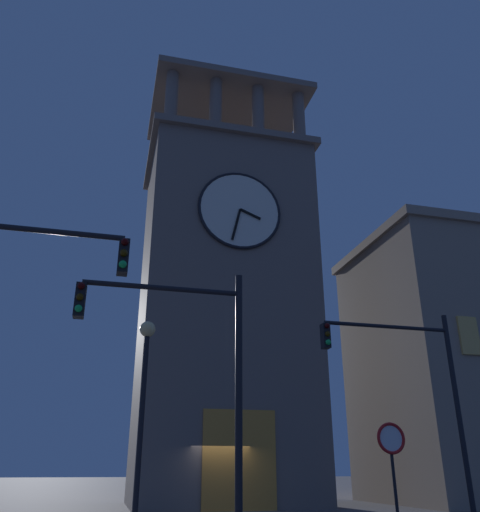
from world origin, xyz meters
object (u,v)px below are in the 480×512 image
(clocktower, at_px, (224,304))
(street_lamp, at_px, (144,382))
(traffic_signal_far, at_px, (414,378))
(no_horn_sign, at_px, (392,447))
(traffic_signal_mid, at_px, (186,356))

(clocktower, distance_m, street_lamp, 14.19)
(traffic_signal_far, height_order, street_lamp, traffic_signal_far)
(traffic_signal_far, relative_size, no_horn_sign, 2.29)
(traffic_signal_mid, bearing_deg, street_lamp, -78.73)
(street_lamp, bearing_deg, traffic_signal_mid, 101.27)
(clocktower, height_order, no_horn_sign, clocktower)
(traffic_signal_far, height_order, no_horn_sign, traffic_signal_far)
(clocktower, xyz_separation_m, street_lamp, (4.74, 11.91, -6.08))
(traffic_signal_far, xyz_separation_m, no_horn_sign, (1.92, 1.64, -2.04))
(street_lamp, height_order, no_horn_sign, street_lamp)
(clocktower, bearing_deg, street_lamp, 68.31)
(clocktower, distance_m, traffic_signal_mid, 16.85)
(traffic_signal_mid, height_order, no_horn_sign, traffic_signal_mid)
(no_horn_sign, bearing_deg, street_lamp, -16.28)
(clocktower, bearing_deg, traffic_signal_far, 105.57)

